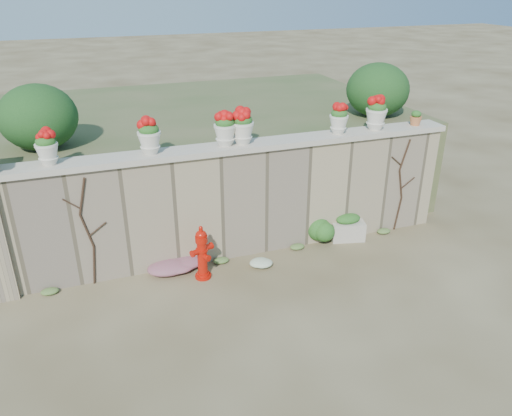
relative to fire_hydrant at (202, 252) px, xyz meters
name	(u,v)px	position (x,y,z in m)	size (l,w,h in m)	color
ground	(278,304)	(0.92, -1.15, -0.49)	(80.00, 80.00, 0.00)	#4E3F27
stone_wall	(242,202)	(0.92, 0.65, 0.51)	(8.00, 0.40, 2.00)	gray
wall_cap	(241,147)	(0.92, 0.65, 1.56)	(8.10, 0.52, 0.10)	beige
raised_fill	(200,149)	(0.92, 3.85, 0.51)	(9.00, 6.00, 2.00)	#384C23
back_shrub_left	(38,117)	(-2.28, 1.85, 2.06)	(1.30, 1.30, 1.10)	#143814
back_shrub_right	(378,90)	(4.32, 1.85, 2.06)	(1.30, 1.30, 1.10)	#143814
vine_left	(88,231)	(-1.75, 0.43, 0.50)	(0.60, 0.04, 1.91)	black
vine_right	(401,184)	(4.15, 0.43, 0.50)	(0.60, 0.04, 1.91)	black
fire_hydrant	(202,252)	(0.00, 0.00, 0.00)	(0.42, 0.30, 0.98)	#B51206
planter_box	(347,228)	(3.01, 0.40, -0.25)	(0.71, 0.51, 0.53)	beige
green_shrub	(324,229)	(2.49, 0.39, -0.18)	(0.65, 0.59, 0.62)	#1E5119
magenta_clump	(177,267)	(-0.40, 0.29, -0.36)	(0.96, 0.64, 0.26)	#B6247C
white_flowers	(259,264)	(0.99, -0.05, -0.39)	(0.55, 0.44, 0.20)	white
urn_pot_0	(47,148)	(-2.15, 0.65, 1.87)	(0.34, 0.34, 0.53)	beige
urn_pot_1	(149,136)	(-0.61, 0.65, 1.90)	(0.37, 0.37, 0.59)	beige
urn_pot_2	(225,129)	(0.64, 0.65, 1.90)	(0.37, 0.37, 0.59)	beige
urn_pot_3	(243,127)	(0.95, 0.65, 1.90)	(0.38, 0.38, 0.60)	beige
urn_pot_4	(339,119)	(2.78, 0.65, 1.87)	(0.34, 0.34, 0.54)	beige
urn_pot_5	(376,113)	(3.56, 0.65, 1.91)	(0.40, 0.40, 0.62)	beige
terracotta_pot	(416,119)	(4.45, 0.65, 1.73)	(0.23, 0.23, 0.27)	#BB6939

